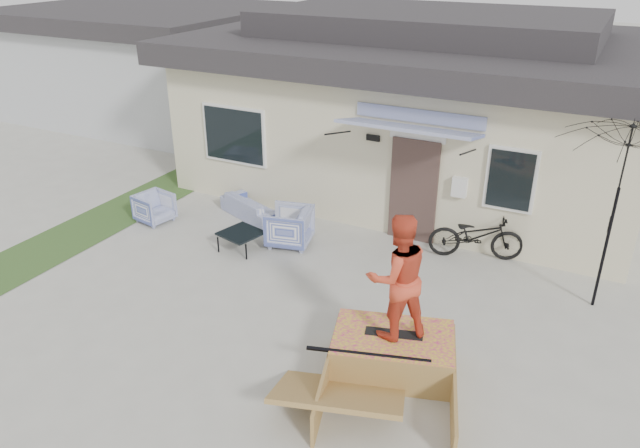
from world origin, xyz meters
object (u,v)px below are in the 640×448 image
at_px(patio_umbrella, 614,209).
at_px(skater, 398,275).
at_px(armchair_right, 289,225).
at_px(coffee_table, 241,241).
at_px(bicycle, 477,231).
at_px(armchair_left, 154,206).
at_px(loveseat, 252,203).
at_px(skate_ramp, 393,353).
at_px(skateboard, 394,333).

distance_m(patio_umbrella, skater, 3.88).
bearing_deg(patio_umbrella, armchair_right, -176.14).
height_order(armchair_right, patio_umbrella, patio_umbrella).
xyz_separation_m(coffee_table, bicycle, (4.16, 1.74, 0.38)).
relative_size(armchair_right, skater, 0.47).
bearing_deg(patio_umbrella, skater, -128.43).
relative_size(armchair_left, armchair_right, 0.83).
relative_size(loveseat, armchair_right, 1.89).
bearing_deg(bicycle, patio_umbrella, -127.47).
xyz_separation_m(bicycle, skater, (-0.22, -3.78, 0.94)).
xyz_separation_m(coffee_table, skate_ramp, (3.95, -2.10, 0.10)).
bearing_deg(bicycle, skater, 158.13).
bearing_deg(coffee_table, loveseat, 114.98).
relative_size(coffee_table, skateboard, 0.91).
bearing_deg(coffee_table, armchair_right, 39.68).
distance_m(armchair_left, skater, 6.80).
relative_size(loveseat, patio_umbrella, 0.73).
bearing_deg(bicycle, armchair_right, 89.71).
bearing_deg(armchair_right, skate_ramp, 36.60).
bearing_deg(skater, coffee_table, -70.68).
height_order(bicycle, patio_umbrella, patio_umbrella).
height_order(loveseat, armchair_left, armchair_left).
relative_size(skate_ramp, skater, 1.23).
xyz_separation_m(coffee_table, patio_umbrella, (6.34, 0.99, 1.57)).
bearing_deg(skater, armchair_right, -82.89).
relative_size(loveseat, armchair_left, 2.28).
distance_m(armchair_left, bicycle, 6.70).
xyz_separation_m(bicycle, skate_ramp, (-0.20, -3.84, -0.29)).
bearing_deg(coffee_table, armchair_left, 174.66).
xyz_separation_m(patio_umbrella, skate_ramp, (-2.39, -3.09, -1.47)).
bearing_deg(coffee_table, skater, -27.45).
height_order(coffee_table, skater, skater).
distance_m(armchair_right, skater, 4.30).
xyz_separation_m(patio_umbrella, skateboard, (-2.41, -3.03, -1.17)).
distance_m(loveseat, armchair_right, 1.58).
relative_size(skateboard, skater, 0.44).
height_order(loveseat, skate_ramp, loveseat).
height_order(loveseat, skateboard, loveseat).
bearing_deg(armchair_right, patio_umbrella, 80.54).
height_order(armchair_right, skateboard, armchair_right).
bearing_deg(armchair_right, loveseat, -132.59).
height_order(loveseat, coffee_table, loveseat).
bearing_deg(patio_umbrella, skate_ramp, -127.76).
bearing_deg(skate_ramp, skateboard, 90.00).
xyz_separation_m(armchair_right, coffee_table, (-0.73, -0.61, -0.25)).
height_order(bicycle, skate_ramp, bicycle).
bearing_deg(skate_ramp, patio_umbrella, 35.48).
bearing_deg(skateboard, skate_ramp, -89.35).
relative_size(patio_umbrella, skater, 1.22).
bearing_deg(skateboard, coffee_table, 136.44).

